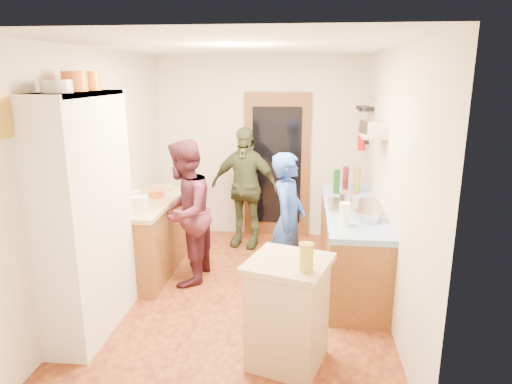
% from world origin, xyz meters
% --- Properties ---
extents(floor, '(3.00, 4.00, 0.02)m').
position_xyz_m(floor, '(0.00, 0.00, -0.01)').
color(floor, '#934B1D').
rests_on(floor, ground).
extents(ceiling, '(3.00, 4.00, 0.02)m').
position_xyz_m(ceiling, '(0.00, 0.00, 2.61)').
color(ceiling, silver).
rests_on(ceiling, ground).
extents(wall_back, '(3.00, 0.02, 2.60)m').
position_xyz_m(wall_back, '(0.00, 2.01, 1.30)').
color(wall_back, beige).
rests_on(wall_back, ground).
extents(wall_front, '(3.00, 0.02, 2.60)m').
position_xyz_m(wall_front, '(0.00, -2.01, 1.30)').
color(wall_front, beige).
rests_on(wall_front, ground).
extents(wall_left, '(0.02, 4.00, 2.60)m').
position_xyz_m(wall_left, '(-1.51, 0.00, 1.30)').
color(wall_left, beige).
rests_on(wall_left, ground).
extents(wall_right, '(0.02, 4.00, 2.60)m').
position_xyz_m(wall_right, '(1.51, 0.00, 1.30)').
color(wall_right, beige).
rests_on(wall_right, ground).
extents(door_frame, '(0.95, 0.06, 2.10)m').
position_xyz_m(door_frame, '(0.25, 1.97, 1.05)').
color(door_frame, brown).
rests_on(door_frame, ground).
extents(door_glass, '(0.70, 0.02, 1.70)m').
position_xyz_m(door_glass, '(0.25, 1.94, 1.05)').
color(door_glass, black).
rests_on(door_glass, door_frame).
extents(hutch_body, '(0.40, 1.20, 2.20)m').
position_xyz_m(hutch_body, '(-1.30, -0.80, 1.10)').
color(hutch_body, white).
rests_on(hutch_body, ground).
extents(hutch_top_shelf, '(0.40, 1.14, 0.04)m').
position_xyz_m(hutch_top_shelf, '(-1.30, -0.80, 2.18)').
color(hutch_top_shelf, white).
rests_on(hutch_top_shelf, hutch_body).
extents(plate_stack, '(0.24, 0.24, 0.10)m').
position_xyz_m(plate_stack, '(-1.30, -1.06, 2.25)').
color(plate_stack, white).
rests_on(plate_stack, hutch_top_shelf).
extents(orange_pot_a, '(0.21, 0.21, 0.17)m').
position_xyz_m(orange_pot_a, '(-1.30, -0.77, 2.28)').
color(orange_pot_a, orange).
rests_on(orange_pot_a, hutch_top_shelf).
extents(orange_pot_b, '(0.19, 0.19, 0.17)m').
position_xyz_m(orange_pot_b, '(-1.30, -0.49, 2.29)').
color(orange_pot_b, orange).
rests_on(orange_pot_b, hutch_top_shelf).
extents(left_counter_base, '(0.60, 1.40, 0.85)m').
position_xyz_m(left_counter_base, '(-1.20, 0.45, 0.42)').
color(left_counter_base, brown).
rests_on(left_counter_base, ground).
extents(left_counter_top, '(0.64, 1.44, 0.05)m').
position_xyz_m(left_counter_top, '(-1.20, 0.45, 0.88)').
color(left_counter_top, tan).
rests_on(left_counter_top, left_counter_base).
extents(toaster, '(0.22, 0.15, 0.17)m').
position_xyz_m(toaster, '(-1.15, 0.04, 0.98)').
color(toaster, white).
rests_on(toaster, left_counter_top).
extents(kettle, '(0.17, 0.17, 0.16)m').
position_xyz_m(kettle, '(-1.25, 0.25, 0.98)').
color(kettle, white).
rests_on(kettle, left_counter_top).
extents(orange_bowl, '(0.22, 0.22, 0.08)m').
position_xyz_m(orange_bowl, '(-1.12, 0.62, 0.94)').
color(orange_bowl, orange).
rests_on(orange_bowl, left_counter_top).
extents(chopping_board, '(0.32, 0.25, 0.02)m').
position_xyz_m(chopping_board, '(-1.18, 1.07, 0.91)').
color(chopping_board, tan).
rests_on(chopping_board, left_counter_top).
extents(right_counter_base, '(0.60, 2.20, 0.84)m').
position_xyz_m(right_counter_base, '(1.20, 0.50, 0.42)').
color(right_counter_base, brown).
rests_on(right_counter_base, ground).
extents(right_counter_top, '(0.62, 2.22, 0.06)m').
position_xyz_m(right_counter_top, '(1.20, 0.50, 0.87)').
color(right_counter_top, '#1854AB').
rests_on(right_counter_top, right_counter_base).
extents(hob, '(0.55, 0.58, 0.04)m').
position_xyz_m(hob, '(1.20, 0.42, 0.92)').
color(hob, silver).
rests_on(hob, right_counter_top).
extents(pot_on_hob, '(0.21, 0.21, 0.13)m').
position_xyz_m(pot_on_hob, '(1.15, 0.40, 1.01)').
color(pot_on_hob, silver).
rests_on(pot_on_hob, hob).
extents(bottle_a, '(0.08, 0.08, 0.30)m').
position_xyz_m(bottle_a, '(1.05, 1.04, 1.05)').
color(bottle_a, '#143F14').
rests_on(bottle_a, right_counter_top).
extents(bottle_b, '(0.09, 0.09, 0.29)m').
position_xyz_m(bottle_b, '(1.18, 1.27, 1.05)').
color(bottle_b, '#591419').
rests_on(bottle_b, right_counter_top).
extents(bottle_c, '(0.10, 0.10, 0.32)m').
position_xyz_m(bottle_c, '(1.31, 1.13, 1.06)').
color(bottle_c, olive).
rests_on(bottle_c, right_counter_top).
extents(paper_towel, '(0.13, 0.13, 0.23)m').
position_xyz_m(paper_towel, '(1.05, -0.22, 1.02)').
color(paper_towel, white).
rests_on(paper_towel, right_counter_top).
extents(mixing_bowl, '(0.32, 0.32, 0.10)m').
position_xyz_m(mixing_bowl, '(1.30, -0.03, 0.95)').
color(mixing_bowl, silver).
rests_on(mixing_bowl, right_counter_top).
extents(island_base, '(0.69, 0.69, 0.86)m').
position_xyz_m(island_base, '(0.54, -1.17, 0.43)').
color(island_base, tan).
rests_on(island_base, ground).
extents(island_top, '(0.78, 0.78, 0.05)m').
position_xyz_m(island_top, '(0.54, -1.17, 0.89)').
color(island_top, tan).
rests_on(island_top, island_base).
extents(cutting_board, '(0.42, 0.37, 0.02)m').
position_xyz_m(cutting_board, '(0.51, -1.10, 0.90)').
color(cutting_board, white).
rests_on(cutting_board, island_top).
extents(oil_jar, '(0.13, 0.13, 0.21)m').
position_xyz_m(oil_jar, '(0.68, -1.34, 1.02)').
color(oil_jar, '#AD9E2D').
rests_on(oil_jar, island_top).
extents(pan_rail, '(0.02, 0.65, 0.02)m').
position_xyz_m(pan_rail, '(1.46, 1.52, 2.05)').
color(pan_rail, silver).
rests_on(pan_rail, wall_right).
extents(pan_hang_a, '(0.18, 0.18, 0.05)m').
position_xyz_m(pan_hang_a, '(1.40, 1.35, 1.92)').
color(pan_hang_a, black).
rests_on(pan_hang_a, pan_rail).
extents(pan_hang_b, '(0.16, 0.16, 0.05)m').
position_xyz_m(pan_hang_b, '(1.40, 1.55, 1.90)').
color(pan_hang_b, black).
rests_on(pan_hang_b, pan_rail).
extents(pan_hang_c, '(0.17, 0.17, 0.05)m').
position_xyz_m(pan_hang_c, '(1.40, 1.75, 1.91)').
color(pan_hang_c, black).
rests_on(pan_hang_c, pan_rail).
extents(wall_shelf, '(0.26, 0.42, 0.03)m').
position_xyz_m(wall_shelf, '(1.37, 0.45, 1.70)').
color(wall_shelf, tan).
rests_on(wall_shelf, wall_right).
extents(radio, '(0.27, 0.33, 0.15)m').
position_xyz_m(radio, '(1.37, 0.45, 1.79)').
color(radio, silver).
rests_on(radio, wall_shelf).
extents(ext_bracket, '(0.06, 0.10, 0.04)m').
position_xyz_m(ext_bracket, '(1.47, 1.70, 1.45)').
color(ext_bracket, black).
rests_on(ext_bracket, wall_right).
extents(fire_extinguisher, '(0.11, 0.11, 0.32)m').
position_xyz_m(fire_extinguisher, '(1.41, 1.70, 1.50)').
color(fire_extinguisher, red).
rests_on(fire_extinguisher, wall_right).
extents(person_hob, '(0.47, 0.62, 1.54)m').
position_xyz_m(person_hob, '(0.51, 0.19, 0.77)').
color(person_hob, '#2447A3').
rests_on(person_hob, ground).
extents(person_left, '(0.67, 0.84, 1.65)m').
position_xyz_m(person_left, '(-0.65, 0.30, 0.83)').
color(person_left, '#471B25').
rests_on(person_left, ground).
extents(person_back, '(1.04, 0.62, 1.66)m').
position_xyz_m(person_back, '(-0.15, 1.48, 0.83)').
color(person_back, '#384125').
rests_on(person_back, ground).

